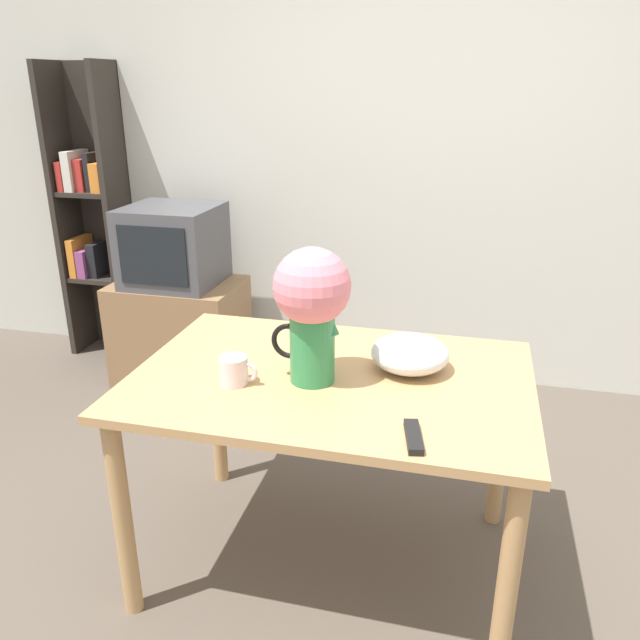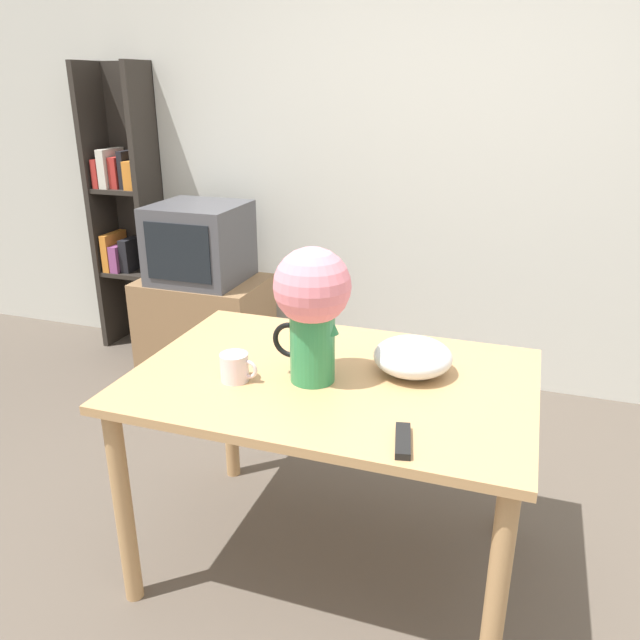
# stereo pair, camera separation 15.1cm
# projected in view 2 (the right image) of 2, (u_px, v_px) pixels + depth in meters

# --- Properties ---
(ground_plane) EXTENTS (12.00, 12.00, 0.00)m
(ground_plane) POSITION_uv_depth(u_px,v_px,m) (348.00, 617.00, 2.06)
(ground_plane) COLOR brown
(wall_back) EXTENTS (8.00, 0.05, 2.60)m
(wall_back) POSITION_uv_depth(u_px,v_px,m) (456.00, 154.00, 3.33)
(wall_back) COLOR silver
(wall_back) RESTS_ON ground_plane
(table) EXTENTS (1.29, 0.88, 0.76)m
(table) POSITION_uv_depth(u_px,v_px,m) (332.00, 404.00, 2.08)
(table) COLOR tan
(table) RESTS_ON ground_plane
(flower_vase) EXTENTS (0.26, 0.24, 0.44)m
(flower_vase) POSITION_uv_depth(u_px,v_px,m) (312.00, 302.00, 1.92)
(flower_vase) COLOR #2D844C
(flower_vase) RESTS_ON table
(coffee_mug) EXTENTS (0.13, 0.09, 0.09)m
(coffee_mug) POSITION_uv_depth(u_px,v_px,m) (235.00, 367.00, 1.99)
(coffee_mug) COLOR silver
(coffee_mug) RESTS_ON table
(white_bowl) EXTENTS (0.26, 0.26, 0.12)m
(white_bowl) POSITION_uv_depth(u_px,v_px,m) (413.00, 357.00, 2.04)
(white_bowl) COLOR silver
(white_bowl) RESTS_ON table
(remote_control) EXTENTS (0.07, 0.16, 0.02)m
(remote_control) POSITION_uv_depth(u_px,v_px,m) (403.00, 441.00, 1.65)
(remote_control) COLOR black
(remote_control) RESTS_ON table
(tv_stand) EXTENTS (0.71, 0.49, 0.60)m
(tv_stand) POSITION_uv_depth(u_px,v_px,m) (206.00, 327.00, 3.70)
(tv_stand) COLOR #8E6B47
(tv_stand) RESTS_ON ground_plane
(tv_set) EXTENTS (0.49, 0.48, 0.43)m
(tv_set) POSITION_uv_depth(u_px,v_px,m) (200.00, 243.00, 3.51)
(tv_set) COLOR #4C4C51
(tv_set) RESTS_ON tv_stand
(bookshelf) EXTENTS (0.40, 0.28, 1.78)m
(bookshelf) POSITION_uv_depth(u_px,v_px,m) (127.00, 212.00, 3.96)
(bookshelf) COLOR #2D2823
(bookshelf) RESTS_ON ground_plane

